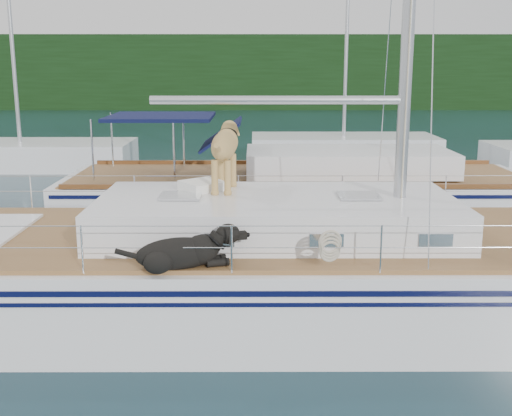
{
  "coord_description": "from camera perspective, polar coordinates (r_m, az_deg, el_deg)",
  "views": [
    {
      "loc": [
        0.47,
        -9.16,
        3.71
      ],
      "look_at": [
        0.5,
        0.2,
        1.6
      ],
      "focal_mm": 45.0,
      "sensor_mm": 36.0,
      "label": 1
    }
  ],
  "objects": [
    {
      "name": "tree_line",
      "position": [
        54.17,
        -0.7,
        11.96
      ],
      "size": [
        90.0,
        3.0,
        6.0
      ],
      "primitive_type": "cube",
      "color": "black",
      "rests_on": "ground"
    },
    {
      "name": "bg_boat_west",
      "position": [
        24.88,
        -20.15,
        4.39
      ],
      "size": [
        8.0,
        3.0,
        11.65
      ],
      "color": "white",
      "rests_on": "ground"
    },
    {
      "name": "ground",
      "position": [
        9.9,
        -2.93,
        -9.33
      ],
      "size": [
        120.0,
        120.0,
        0.0
      ],
      "primitive_type": "plane",
      "color": "black",
      "rests_on": "ground"
    },
    {
      "name": "shore_bank",
      "position": [
        55.45,
        -0.68,
        9.5
      ],
      "size": [
        92.0,
        1.0,
        1.2
      ],
      "primitive_type": "cube",
      "color": "#595147",
      "rests_on": "ground"
    },
    {
      "name": "bg_boat_center",
      "position": [
        25.62,
        7.77,
        5.29
      ],
      "size": [
        7.2,
        3.0,
        11.65
      ],
      "color": "white",
      "rests_on": "ground"
    },
    {
      "name": "main_sailboat",
      "position": [
        9.66,
        -2.45,
        -5.58
      ],
      "size": [
        12.0,
        3.92,
        14.01
      ],
      "color": "white",
      "rests_on": "ground"
    },
    {
      "name": "neighbor_sailboat",
      "position": [
        15.42,
        4.09,
        1.13
      ],
      "size": [
        11.0,
        3.5,
        13.3
      ],
      "color": "white",
      "rests_on": "ground"
    }
  ]
}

